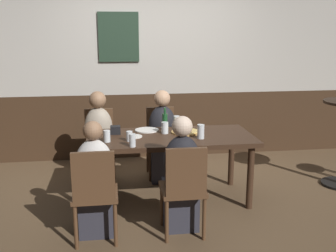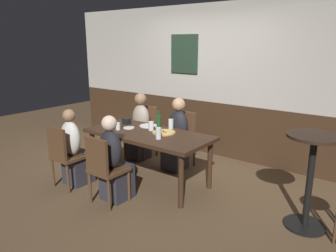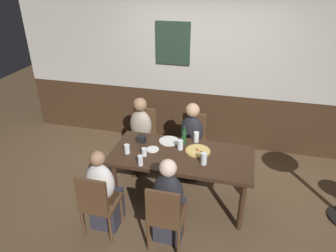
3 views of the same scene
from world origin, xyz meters
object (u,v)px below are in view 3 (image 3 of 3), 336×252
object	(u,v)px
person_mid_far	(191,145)
plate_white_small	(153,149)
chair_left_near	(98,202)
tumbler_short	(196,138)
pint_glass_pale	(204,159)
pint_glass_stout	(180,145)
chair_mid_far	(193,139)
condiment_caddy	(142,139)
chair_left_far	(144,133)
chair_mid_near	(165,214)
tumbler_water	(140,161)
person_left_near	(104,195)
person_left_far	(140,138)
pizza	(198,151)
person_mid_near	(169,206)
beer_glass_half	(127,149)
plate_white_large	(169,141)
pint_glass_amber	(144,153)
dining_table	(182,159)
beer_bottle_green	(184,137)

from	to	relation	value
person_mid_far	plate_white_small	distance (m)	0.82
chair_left_near	person_mid_far	size ratio (longest dim) A/B	0.78
tumbler_short	pint_glass_pale	bearing A→B (deg)	-70.73
plate_white_small	pint_glass_stout	bearing A→B (deg)	17.02
chair_mid_far	condiment_caddy	xyz separation A→B (m)	(-0.59, -0.67, 0.29)
chair_left_far	pint_glass_pale	distance (m)	1.50
chair_mid_near	tumbler_water	distance (m)	0.71
chair_mid_near	plate_white_small	world-z (taller)	chair_mid_near
person_left_near	person_left_far	bearing A→B (deg)	90.00
chair_left_near	pizza	bearing A→B (deg)	43.97
chair_mid_far	person_mid_far	bearing A→B (deg)	-90.00
person_mid_far	person_mid_near	bearing A→B (deg)	-90.00
chair_mid_far	tumbler_water	xyz separation A→B (m)	(-0.43, -1.19, 0.30)
person_mid_near	condiment_caddy	world-z (taller)	person_mid_near
chair_left_near	tumbler_water	xyz separation A→B (m)	(0.36, 0.48, 0.30)
condiment_caddy	chair_left_near	bearing A→B (deg)	-101.30
beer_glass_half	person_left_near	bearing A→B (deg)	-101.86
person_mid_near	tumbler_water	world-z (taller)	person_mid_near
plate_white_large	plate_white_small	bearing A→B (deg)	-120.61
chair_mid_far	chair_left_near	size ratio (longest dim) A/B	1.00
person_mid_near	pint_glass_amber	xyz separation A→B (m)	(-0.45, 0.52, 0.32)
dining_table	pint_glass_amber	size ratio (longest dim) A/B	17.11
pint_glass_stout	chair_mid_near	bearing A→B (deg)	-87.19
beer_bottle_green	tumbler_short	bearing A→B (deg)	32.29
pint_glass_amber	pint_glass_pale	xyz separation A→B (m)	(0.75, -0.00, 0.02)
chair_left_near	pint_glass_amber	size ratio (longest dim) A/B	8.37
dining_table	chair_left_far	world-z (taller)	chair_left_far
chair_left_near	person_left_near	size ratio (longest dim) A/B	0.81
condiment_caddy	person_left_far	bearing A→B (deg)	111.63
pint_glass_stout	beer_bottle_green	size ratio (longest dim) A/B	0.50
person_left_near	beer_bottle_green	distance (m)	1.27
tumbler_water	beer_glass_half	bearing A→B (deg)	139.78
pizza	tumbler_water	distance (m)	0.78
dining_table	chair_mid_near	size ratio (longest dim) A/B	2.05
chair_left_near	plate_white_large	xyz separation A→B (m)	(0.56, 1.11, 0.25)
chair_mid_near	pint_glass_stout	bearing A→B (deg)	92.81
chair_mid_near	pizza	size ratio (longest dim) A/B	2.72
person_left_near	beer_bottle_green	bearing A→B (deg)	50.68
chair_mid_near	pizza	xyz separation A→B (m)	(0.19, 0.95, 0.26)
pint_glass_amber	plate_white_small	size ratio (longest dim) A/B	0.64
person_left_near	pint_glass_pale	distance (m)	1.26
dining_table	pizza	distance (m)	0.24
pint_glass_pale	pint_glass_stout	bearing A→B (deg)	142.84
dining_table	pint_glass_stout	bearing A→B (deg)	112.33
dining_table	person_mid_near	world-z (taller)	person_mid_near
chair_left_far	beer_glass_half	distance (m)	1.03
dining_table	person_mid_far	world-z (taller)	person_mid_far
person_left_far	tumbler_water	size ratio (longest dim) A/B	8.79
tumbler_short	beer_bottle_green	size ratio (longest dim) A/B	0.54
chair_left_far	person_mid_far	distance (m)	0.81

